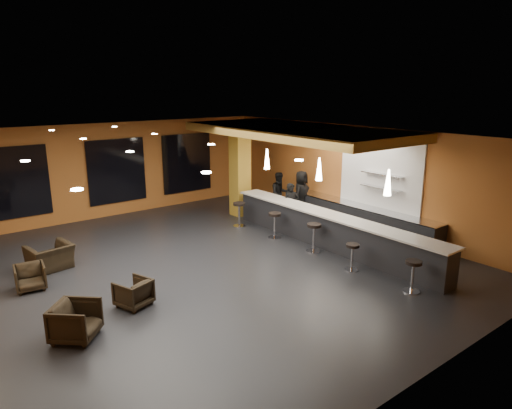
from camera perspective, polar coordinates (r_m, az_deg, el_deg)
floor at (r=12.80m, az=-5.75°, el=-7.70°), size 12.00×13.00×0.10m
ceiling at (r=11.92m, az=-6.19°, el=8.53°), size 12.00×13.00×0.10m
wall_back at (r=18.02m, az=-17.14°, el=4.23°), size 12.00×0.10×3.50m
wall_front at (r=7.78m, az=21.01°, el=-9.43°), size 12.00×0.10×3.50m
wall_right at (r=16.18m, az=12.52°, el=3.41°), size 0.10×13.00×3.50m
wood_soffit at (r=15.15m, az=4.87°, el=9.12°), size 3.60×8.00×0.28m
window_left at (r=17.03m, az=-28.01°, el=2.41°), size 2.20×0.06×2.40m
window_center at (r=17.93m, az=-17.00°, el=4.03°), size 2.20×0.06×2.40m
window_right at (r=19.18m, az=-8.61°, el=5.15°), size 2.20×0.06×2.40m
tile_backsplash at (r=15.46m, az=15.20°, el=3.68°), size 0.06×3.20×2.40m
bar_counter at (r=14.09m, az=9.09°, el=-3.32°), size 0.60×8.00×1.00m
bar_top at (r=13.94m, az=9.18°, el=-1.27°), size 0.78×8.10×0.05m
prep_counter at (r=15.88m, az=12.72°, el=-1.72°), size 0.70×6.00×0.86m
prep_top at (r=15.76m, az=12.81°, el=-0.13°), size 0.72×6.00×0.03m
wall_shelf_lower at (r=15.31m, az=15.38°, el=2.04°), size 0.30×1.50×0.03m
wall_shelf_upper at (r=15.22m, az=15.50°, el=3.69°), size 0.30×1.50×0.03m
column at (r=17.15m, az=-2.02°, el=4.37°), size 0.60×0.60×3.50m
pendant_0 at (r=12.40m, az=16.18°, el=2.66°), size 0.20×0.20×0.70m
pendant_1 at (r=13.98m, az=7.90°, el=4.40°), size 0.20×0.20×0.70m
pendant_2 at (r=15.80m, az=1.39°, el=5.70°), size 0.20×0.20×0.70m
staff_a at (r=15.91m, az=4.39°, el=-0.08°), size 0.66×0.54×1.55m
staff_b at (r=17.37m, az=2.99°, el=1.36°), size 0.95×0.83×1.64m
staff_c at (r=17.07m, az=5.67°, el=1.29°), size 1.01×0.84×1.77m
armchair_a at (r=9.77m, az=-21.62°, el=-13.42°), size 1.14×1.14×0.74m
armchair_b at (r=10.72m, az=-15.07°, el=-10.61°), size 0.87×0.88×0.63m
armchair_c at (r=12.42m, az=-26.38°, el=-8.15°), size 0.75×0.77×0.63m
armchair_d at (r=13.50m, az=-24.35°, el=-6.00°), size 1.20×1.08×0.69m
bar_stool_0 at (r=11.55m, az=19.02°, el=-7.99°), size 0.40×0.40×0.80m
bar_stool_1 at (r=12.45m, az=11.94°, el=-6.03°), size 0.37×0.37×0.74m
bar_stool_2 at (r=13.60m, az=7.25°, el=-3.67°), size 0.44×0.44×0.87m
bar_stool_3 at (r=14.72m, az=2.35°, el=-2.20°), size 0.43×0.43×0.85m
bar_stool_4 at (r=15.91m, az=-2.11°, el=-0.85°), size 0.44×0.44×0.87m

